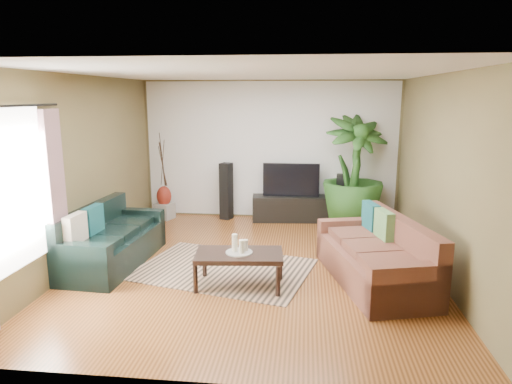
# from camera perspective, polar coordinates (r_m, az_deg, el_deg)

# --- Properties ---
(floor) EXTENTS (5.50, 5.50, 0.00)m
(floor) POSITION_cam_1_polar(r_m,az_deg,el_deg) (6.66, -0.19, -9.24)
(floor) COLOR brown
(floor) RESTS_ON ground
(ceiling) EXTENTS (5.50, 5.50, 0.00)m
(ceiling) POSITION_cam_1_polar(r_m,az_deg,el_deg) (6.21, -0.21, 14.67)
(ceiling) COLOR white
(ceiling) RESTS_ON ground
(wall_back) EXTENTS (5.00, 0.00, 5.00)m
(wall_back) POSITION_cam_1_polar(r_m,az_deg,el_deg) (9.00, 1.76, 5.25)
(wall_back) COLOR brown
(wall_back) RESTS_ON ground
(wall_front) EXTENTS (5.00, 0.00, 5.00)m
(wall_front) POSITION_cam_1_polar(r_m,az_deg,el_deg) (3.64, -5.04, -5.03)
(wall_front) COLOR brown
(wall_front) RESTS_ON ground
(wall_left) EXTENTS (0.00, 5.50, 5.50)m
(wall_left) POSITION_cam_1_polar(r_m,az_deg,el_deg) (7.02, -20.94, 2.52)
(wall_left) COLOR brown
(wall_left) RESTS_ON ground
(wall_right) EXTENTS (0.00, 5.50, 5.50)m
(wall_right) POSITION_cam_1_polar(r_m,az_deg,el_deg) (6.51, 22.25, 1.72)
(wall_right) COLOR brown
(wall_right) RESTS_ON ground
(backwall_panel) EXTENTS (4.90, 0.00, 4.90)m
(backwall_panel) POSITION_cam_1_polar(r_m,az_deg,el_deg) (8.99, 1.76, 5.24)
(backwall_panel) COLOR white
(backwall_panel) RESTS_ON ground
(window_pane) EXTENTS (0.00, 1.80, 1.80)m
(window_pane) POSITION_cam_1_polar(r_m,az_deg,el_deg) (5.65, -28.09, 0.25)
(window_pane) COLOR white
(window_pane) RESTS_ON ground
(curtain_far) EXTENTS (0.08, 0.35, 2.20)m
(curtain_far) POSITION_cam_1_polar(r_m,az_deg,el_deg) (6.29, -23.71, -0.60)
(curtain_far) COLOR gray
(curtain_far) RESTS_ON ground
(curtain_rod) EXTENTS (0.03, 1.90, 0.03)m
(curtain_rod) POSITION_cam_1_polar(r_m,az_deg,el_deg) (5.53, -28.59, 9.40)
(curtain_rod) COLOR black
(curtain_rod) RESTS_ON ground
(sofa_left) EXTENTS (0.96, 2.01, 0.85)m
(sofa_left) POSITION_cam_1_polar(r_m,az_deg,el_deg) (6.93, -17.49, -5.23)
(sofa_left) COLOR black
(sofa_left) RESTS_ON floor
(sofa_right) EXTENTS (1.43, 2.23, 0.85)m
(sofa_right) POSITION_cam_1_polar(r_m,az_deg,el_deg) (6.18, 14.52, -7.16)
(sofa_right) COLOR brown
(sofa_right) RESTS_ON floor
(area_rug) EXTENTS (2.69, 2.19, 0.01)m
(area_rug) POSITION_cam_1_polar(r_m,az_deg,el_deg) (6.55, -4.09, -9.58)
(area_rug) COLOR tan
(area_rug) RESTS_ON floor
(coffee_table) EXTENTS (1.15, 0.70, 0.45)m
(coffee_table) POSITION_cam_1_polar(r_m,az_deg,el_deg) (5.92, -2.11, -9.67)
(coffee_table) COLOR black
(coffee_table) RESTS_ON floor
(candle_tray) EXTENTS (0.34, 0.34, 0.02)m
(candle_tray) POSITION_cam_1_polar(r_m,az_deg,el_deg) (5.84, -2.12, -7.54)
(candle_tray) COLOR gray
(candle_tray) RESTS_ON coffee_table
(candle_tall) EXTENTS (0.07, 0.07, 0.22)m
(candle_tall) POSITION_cam_1_polar(r_m,az_deg,el_deg) (5.84, -2.68, -6.33)
(candle_tall) COLOR #F2E8CD
(candle_tall) RESTS_ON candle_tray
(candle_mid) EXTENTS (0.07, 0.07, 0.17)m
(candle_mid) POSITION_cam_1_polar(r_m,az_deg,el_deg) (5.77, -1.79, -6.82)
(candle_mid) COLOR beige
(candle_mid) RESTS_ON candle_tray
(candle_short) EXTENTS (0.07, 0.07, 0.14)m
(candle_short) POSITION_cam_1_polar(r_m,az_deg,el_deg) (5.86, -1.36, -6.66)
(candle_short) COLOR beige
(candle_short) RESTS_ON candle_tray
(tv_stand) EXTENTS (1.51, 0.57, 0.49)m
(tv_stand) POSITION_cam_1_polar(r_m,az_deg,el_deg) (8.93, 4.35, -2.04)
(tv_stand) COLOR black
(tv_stand) RESTS_ON floor
(television) EXTENTS (1.08, 0.06, 0.64)m
(television) POSITION_cam_1_polar(r_m,az_deg,el_deg) (8.81, 4.41, 1.53)
(television) COLOR black
(television) RESTS_ON tv_stand
(speaker_left) EXTENTS (0.26, 0.27, 1.12)m
(speaker_left) POSITION_cam_1_polar(r_m,az_deg,el_deg) (8.99, -3.74, 0.10)
(speaker_left) COLOR black
(speaker_left) RESTS_ON floor
(speaker_right) EXTENTS (0.19, 0.21, 0.94)m
(speaker_right) POSITION_cam_1_polar(r_m,az_deg,el_deg) (8.91, 10.51, -0.79)
(speaker_right) COLOR black
(speaker_right) RESTS_ON floor
(potted_plant) EXTENTS (1.51, 1.51, 2.06)m
(potted_plant) POSITION_cam_1_polar(r_m,az_deg,el_deg) (8.61, 12.08, 2.51)
(potted_plant) COLOR #204A18
(potted_plant) RESTS_ON floor
(plant_pot) EXTENTS (0.38, 0.38, 0.30)m
(plant_pot) POSITION_cam_1_polar(r_m,az_deg,el_deg) (8.79, 11.83, -3.16)
(plant_pot) COLOR black
(plant_pot) RESTS_ON floor
(pedestal) EXTENTS (0.39, 0.39, 0.31)m
(pedestal) POSITION_cam_1_polar(r_m,az_deg,el_deg) (9.25, -11.35, -2.33)
(pedestal) COLOR gray
(pedestal) RESTS_ON floor
(vase) EXTENTS (0.29, 0.29, 0.40)m
(vase) POSITION_cam_1_polar(r_m,az_deg,el_deg) (9.18, -11.43, -0.51)
(vase) COLOR maroon
(vase) RESTS_ON pedestal
(side_table) EXTENTS (0.49, 0.49, 0.50)m
(side_table) POSITION_cam_1_polar(r_m,az_deg,el_deg) (7.65, -16.77, -4.93)
(side_table) COLOR olive
(side_table) RESTS_ON floor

